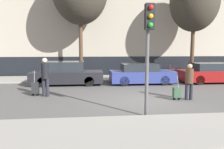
{
  "coord_description": "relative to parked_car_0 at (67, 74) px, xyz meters",
  "views": [
    {
      "loc": [
        -2.34,
        -9.24,
        2.27
      ],
      "look_at": [
        -1.18,
        1.8,
        0.95
      ],
      "focal_mm": 35.0,
      "sensor_mm": 36.0,
      "label": 1
    }
  ],
  "objects": [
    {
      "name": "ground_plane",
      "position": [
        3.77,
        -4.7,
        -0.68
      ],
      "size": [
        80.0,
        80.0,
        0.0
      ],
      "primitive_type": "plane",
      "color": "#565451"
    },
    {
      "name": "bare_tree_near_crossing",
      "position": [
        9.15,
        1.79,
        4.98
      ],
      "size": [
        3.54,
        3.54,
        7.73
      ],
      "color": "#4C3826",
      "rests_on": "sidewalk_far"
    },
    {
      "name": "parked_bicycle",
      "position": [
        7.79,
        2.18,
        -0.19
      ],
      "size": [
        1.77,
        0.06,
        0.96
      ],
      "color": "black",
      "rests_on": "sidewalk_far"
    },
    {
      "name": "parked_car_1",
      "position": [
        4.78,
        -0.15,
        -0.06
      ],
      "size": [
        4.07,
        1.88,
        1.3
      ],
      "color": "navy",
      "rests_on": "ground_plane"
    },
    {
      "name": "building_facade",
      "position": [
        3.77,
        5.7,
        5.44
      ],
      "size": [
        28.0,
        2.46,
        12.28
      ],
      "color": "#A89E8C",
      "rests_on": "ground_plane"
    },
    {
      "name": "parked_car_0",
      "position": [
        0.0,
        0.0,
        0.0
      ],
      "size": [
        4.43,
        1.88,
        1.46
      ],
      "color": "black",
      "rests_on": "ground_plane"
    },
    {
      "name": "parked_car_2",
      "position": [
        9.72,
        -0.22,
        -0.05
      ],
      "size": [
        4.57,
        1.81,
        1.32
      ],
      "color": "maroon",
      "rests_on": "ground_plane"
    },
    {
      "name": "sidewalk_far",
      "position": [
        3.77,
        2.3,
        -0.62
      ],
      "size": [
        28.0,
        3.0,
        0.12
      ],
      "color": "gray",
      "rests_on": "ground_plane"
    },
    {
      "name": "pedestrian_right",
      "position": [
        5.83,
        -4.82,
        0.23
      ],
      "size": [
        0.35,
        0.34,
        1.61
      ],
      "rotation": [
        0.0,
        0.0,
        -0.03
      ],
      "color": "#23232D",
      "rests_on": "ground_plane"
    },
    {
      "name": "sidewalk_near",
      "position": [
        3.77,
        -8.45,
        -0.62
      ],
      "size": [
        28.0,
        2.5,
        0.12
      ],
      "color": "gray",
      "rests_on": "ground_plane"
    },
    {
      "name": "pedestrian_left",
      "position": [
        -0.64,
        -3.43,
        0.37
      ],
      "size": [
        0.34,
        0.34,
        1.84
      ],
      "rotation": [
        0.0,
        0.0,
        -0.31
      ],
      "color": "#23232D",
      "rests_on": "ground_plane"
    },
    {
      "name": "traffic_light",
      "position": [
        3.33,
        -7.06,
        1.94
      ],
      "size": [
        0.28,
        0.47,
        3.66
      ],
      "color": "#515154",
      "rests_on": "ground_plane"
    },
    {
      "name": "trolley_left",
      "position": [
        -1.17,
        -3.26,
        -0.29
      ],
      "size": [
        0.34,
        0.29,
        1.2
      ],
      "color": "#262628",
      "rests_on": "ground_plane"
    },
    {
      "name": "trolley_right",
      "position": [
        5.28,
        -4.8,
        -0.34
      ],
      "size": [
        0.34,
        0.29,
        1.1
      ],
      "color": "#335138",
      "rests_on": "ground_plane"
    }
  ]
}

